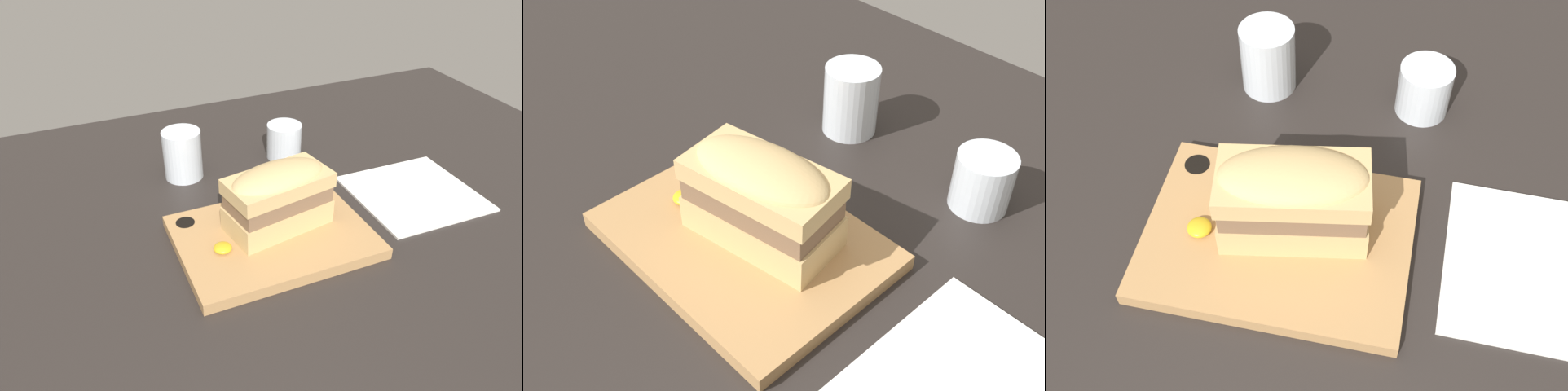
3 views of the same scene
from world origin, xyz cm
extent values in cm
cube|color=#282321|center=(0.00, 0.00, 1.00)|extent=(149.42, 116.56, 2.00)
cube|color=tan|center=(-0.05, 2.76, 2.91)|extent=(29.21, 21.44, 1.83)
cylinder|color=black|center=(-11.65, 10.48, 3.42)|extent=(3.00, 3.00, 0.91)
cube|color=tan|center=(1.51, 4.27, 5.78)|extent=(16.90, 10.61, 3.92)
cube|color=brown|center=(1.51, 4.27, 9.04)|extent=(16.23, 10.19, 2.58)
cube|color=tan|center=(1.51, 4.27, 11.50)|extent=(16.90, 10.61, 2.35)
ellipsoid|color=tan|center=(1.51, 4.27, 12.48)|extent=(16.56, 10.40, 3.53)
ellipsoid|color=gold|center=(-8.52, 1.57, 4.37)|extent=(2.72, 2.72, 1.09)
cylinder|color=silver|center=(-7.05, 27.38, 6.58)|extent=(7.10, 7.10, 9.16)
cylinder|color=silver|center=(-7.05, 27.38, 4.26)|extent=(6.25, 6.25, 4.12)
cylinder|color=silver|center=(13.38, 26.95, 5.43)|extent=(6.81, 6.81, 6.86)
cylinder|color=black|center=(13.38, 26.95, 4.33)|extent=(6.13, 6.13, 4.26)
cube|color=white|center=(28.61, 5.16, 2.20)|extent=(21.00, 20.15, 0.40)
camera|label=1|loc=(-26.09, -53.60, 51.46)|focal=35.00mm
camera|label=2|loc=(39.03, -28.18, 52.45)|focal=45.00mm
camera|label=3|loc=(11.19, -35.01, 63.64)|focal=45.00mm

